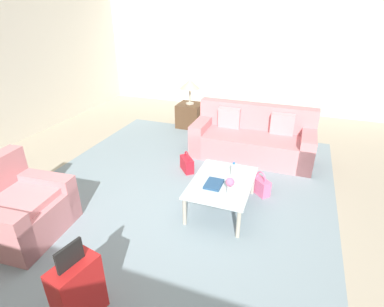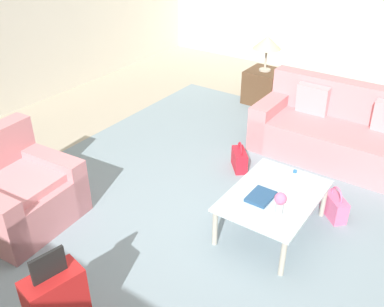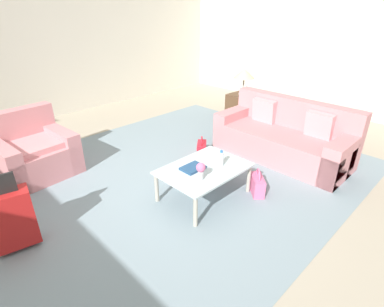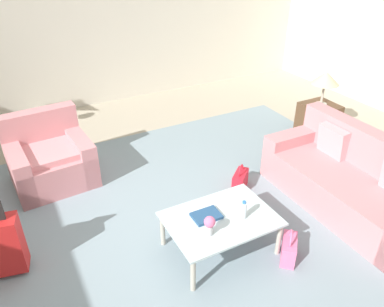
{
  "view_description": "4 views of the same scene",
  "coord_description": "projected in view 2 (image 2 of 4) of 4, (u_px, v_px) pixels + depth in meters",
  "views": [
    {
      "loc": [
        -2.9,
        -1.29,
        2.48
      ],
      "look_at": [
        0.44,
        -0.06,
        0.74
      ],
      "focal_mm": 28.0,
      "sensor_mm": 36.0,
      "label": 1
    },
    {
      "loc": [
        -2.74,
        -1.74,
        2.79
      ],
      "look_at": [
        0.17,
        0.28,
        0.72
      ],
      "focal_mm": 40.0,
      "sensor_mm": 36.0,
      "label": 2
    },
    {
      "loc": [
        -2.0,
        -2.7,
        2.22
      ],
      "look_at": [
        0.3,
        -0.38,
        0.61
      ],
      "focal_mm": 28.0,
      "sensor_mm": 36.0,
      "label": 3
    },
    {
      "loc": [
        -1.22,
        -2.94,
        2.88
      ],
      "look_at": [
        0.41,
        0.13,
        0.84
      ],
      "focal_mm": 35.0,
      "sensor_mm": 36.0,
      "label": 4
    }
  ],
  "objects": [
    {
      "name": "side_table",
      "position": [
        263.0,
        87.0,
        6.83
      ],
      "size": [
        0.52,
        0.52,
        0.53
      ],
      "primitive_type": "cube",
      "color": "#513823",
      "rests_on": "ground"
    },
    {
      "name": "suitcase_red",
      "position": [
        58.0,
        306.0,
        2.99
      ],
      "size": [
        0.44,
        0.3,
        0.85
      ],
      "color": "red",
      "rests_on": "ground"
    },
    {
      "name": "couch",
      "position": [
        343.0,
        135.0,
        5.31
      ],
      "size": [
        0.89,
        2.12,
        0.91
      ],
      "color": "#C67F84",
      "rests_on": "ground"
    },
    {
      "name": "handbag_red",
      "position": [
        239.0,
        159.0,
        5.15
      ],
      "size": [
        0.33,
        0.31,
        0.36
      ],
      "color": "red",
      "rests_on": "ground"
    },
    {
      "name": "ground_plane",
      "position": [
        206.0,
        232.0,
        4.2
      ],
      "size": [
        12.0,
        12.0,
        0.0
      ],
      "primitive_type": "plane",
      "color": "#A89E89"
    },
    {
      "name": "area_rug",
      "position": [
        220.0,
        195.0,
        4.73
      ],
      "size": [
        5.2,
        4.4,
        0.01
      ],
      "primitive_type": "cube",
      "color": "gray",
      "rests_on": "ground"
    },
    {
      "name": "armchair",
      "position": [
        15.0,
        194.0,
        4.23
      ],
      "size": [
        1.06,
        0.98,
        0.91
      ],
      "color": "#C67F84",
      "rests_on": "ground"
    },
    {
      "name": "table_lamp",
      "position": [
        267.0,
        43.0,
        6.48
      ],
      "size": [
        0.43,
        0.43,
        0.54
      ],
      "color": "#ADA899",
      "rests_on": "side_table"
    },
    {
      "name": "coffee_table_book",
      "position": [
        261.0,
        197.0,
        3.98
      ],
      "size": [
        0.28,
        0.21,
        0.03
      ],
      "primitive_type": "cube",
      "rotation": [
        0.0,
        0.0,
        -0.01
      ],
      "color": "navy",
      "rests_on": "coffee_table"
    },
    {
      "name": "water_bottle",
      "position": [
        294.0,
        180.0,
        4.07
      ],
      "size": [
        0.06,
        0.06,
        0.2
      ],
      "color": "silver",
      "rests_on": "coffee_table"
    },
    {
      "name": "handbag_pink",
      "position": [
        334.0,
        206.0,
        4.35
      ],
      "size": [
        0.32,
        0.33,
        0.36
      ],
      "color": "pink",
      "rests_on": "ground"
    },
    {
      "name": "flower_vase",
      "position": [
        280.0,
        201.0,
        3.74
      ],
      "size": [
        0.11,
        0.11,
        0.21
      ],
      "color": "#B2B7BC",
      "rests_on": "coffee_table"
    },
    {
      "name": "coffee_table",
      "position": [
        274.0,
        199.0,
        4.05
      ],
      "size": [
        1.09,
        0.78,
        0.42
      ],
      "color": "silver",
      "rests_on": "ground"
    }
  ]
}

